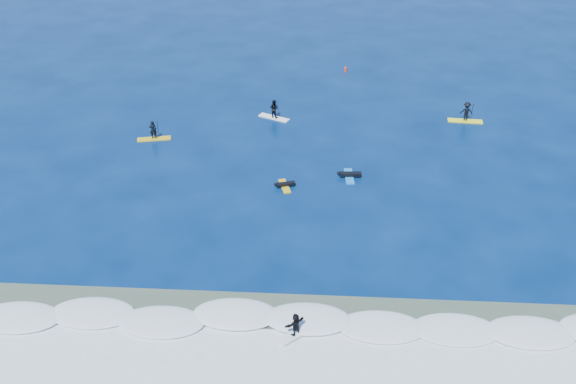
# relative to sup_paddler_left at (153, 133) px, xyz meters

# --- Properties ---
(ground) EXTENTS (160.00, 160.00, 0.00)m
(ground) POSITION_rel_sup_paddler_left_xyz_m (12.73, -11.75, -0.62)
(ground) COLOR #031A43
(ground) RESTS_ON ground
(shallow_water) EXTENTS (90.00, 13.00, 0.01)m
(shallow_water) POSITION_rel_sup_paddler_left_xyz_m (12.73, -25.75, -0.61)
(shallow_water) COLOR #3E5443
(shallow_water) RESTS_ON ground
(breaking_wave) EXTENTS (40.00, 6.00, 0.30)m
(breaking_wave) POSITION_rel_sup_paddler_left_xyz_m (12.73, -21.75, -0.62)
(breaking_wave) COLOR white
(breaking_wave) RESTS_ON ground
(whitewater) EXTENTS (34.00, 5.00, 0.02)m
(whitewater) POSITION_rel_sup_paddler_left_xyz_m (12.73, -24.75, -0.62)
(whitewater) COLOR silver
(whitewater) RESTS_ON ground
(sup_paddler_left) EXTENTS (2.89, 1.28, 1.97)m
(sup_paddler_left) POSITION_rel_sup_paddler_left_xyz_m (0.00, 0.00, 0.00)
(sup_paddler_left) COLOR gold
(sup_paddler_left) RESTS_ON ground
(sup_paddler_center) EXTENTS (2.94, 1.93, 2.05)m
(sup_paddler_center) POSITION_rel_sup_paddler_left_xyz_m (9.83, 4.83, 0.15)
(sup_paddler_center) COLOR white
(sup_paddler_center) RESTS_ON ground
(sup_paddler_right) EXTENTS (3.10, 1.00, 2.14)m
(sup_paddler_right) POSITION_rel_sup_paddler_left_xyz_m (26.97, 5.16, 0.22)
(sup_paddler_right) COLOR #FFFE1B
(sup_paddler_right) RESTS_ON ground
(prone_paddler_near) EXTENTS (1.59, 2.09, 0.42)m
(prone_paddler_near) POSITION_rel_sup_paddler_left_xyz_m (11.55, -7.12, -0.47)
(prone_paddler_near) COLOR gold
(prone_paddler_near) RESTS_ON ground
(prone_paddler_far) EXTENTS (1.87, 2.38, 0.49)m
(prone_paddler_far) POSITION_rel_sup_paddler_left_xyz_m (16.38, -5.38, -0.45)
(prone_paddler_far) COLOR blue
(prone_paddler_far) RESTS_ON ground
(wave_surfer) EXTENTS (1.88, 1.74, 1.46)m
(wave_surfer) POSITION_rel_sup_paddler_left_xyz_m (13.13, -22.73, 0.21)
(wave_surfer) COLOR white
(wave_surfer) RESTS_ON breaking_wave
(marker_buoy) EXTENTS (0.28, 0.28, 0.68)m
(marker_buoy) POSITION_rel_sup_paddler_left_xyz_m (16.48, 16.87, -0.32)
(marker_buoy) COLOR red
(marker_buoy) RESTS_ON ground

